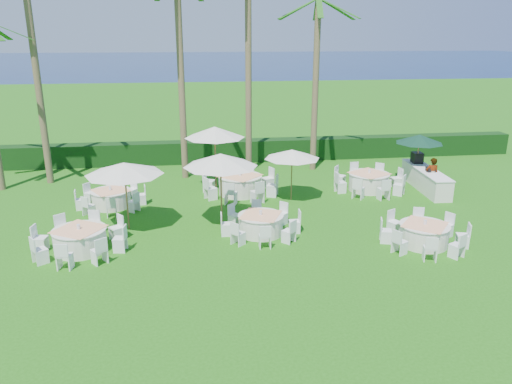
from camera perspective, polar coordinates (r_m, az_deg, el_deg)
The scene contains 20 objects.
ground at distance 17.10m, azimuth -0.78°, elevation -6.35°, with size 120.00×120.00×0.00m, color #1E5B0F.
hedge at distance 28.29m, azimuth -3.74°, elevation 4.69°, with size 34.00×1.00×1.20m, color black.
ocean at distance 117.72m, azimuth -6.99°, elevation 14.25°, with size 260.00×260.00×0.00m, color #061545.
banquet_table_a at distance 17.70m, azimuth -19.47°, elevation -5.12°, with size 3.11×3.11×0.94m.
banquet_table_b at distance 18.08m, azimuth 0.54°, elevation -3.64°, with size 2.89×2.89×0.89m.
banquet_table_c at distance 18.11m, azimuth 18.64°, elevation -4.56°, with size 2.92×2.92×0.90m.
banquet_table_d at distance 21.72m, azimuth -16.22°, elevation -0.67°, with size 2.87×2.87×0.88m.
banquet_table_e at distance 22.52m, azimuth -1.83°, elevation 0.90°, with size 3.36×3.36×1.03m.
banquet_table_f at distance 23.62m, azimuth 12.76°, elevation 1.21°, with size 3.28×3.28×0.99m.
umbrella_a at distance 18.54m, azimuth -14.83°, elevation 2.60°, with size 2.83×2.83×2.55m.
umbrella_b at distance 18.26m, azimuth -4.08°, elevation 3.65°, with size 2.75×2.75×2.79m.
umbrella_c at distance 22.78m, azimuth -4.75°, elevation 6.82°, with size 2.75×2.75×2.94m.
umbrella_d at distance 21.33m, azimuth 4.14°, elevation 4.34°, with size 2.38×2.38×2.25m.
umbrella_green at distance 25.00m, azimuth 18.18°, elevation 5.78°, with size 2.24×2.24×2.38m.
buffet_table at distance 24.54m, azimuth 18.78°, elevation 1.51°, with size 1.09×4.15×1.46m.
staff_person at distance 23.99m, azimuth 19.44°, elevation 1.82°, with size 0.59×0.39×1.62m, color gray.
palm_a at distance 25.41m, azimuth -23.99°, elevation 13.84°, with size 4.40×3.99×10.83m.
palm_b at distance 24.58m, azimuth -8.59°, elevation 13.38°, with size 4.40×4.01×9.45m.
palm_c at distance 25.52m, azimuth -0.88°, elevation 15.65°, with size 4.40×4.00×11.12m.
palm_d at distance 26.10m, azimuth 6.84°, elevation 12.74°, with size 4.25×4.37×8.59m.
Camera 1 is at (-1.86, -15.49, 6.99)m, focal length 35.00 mm.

